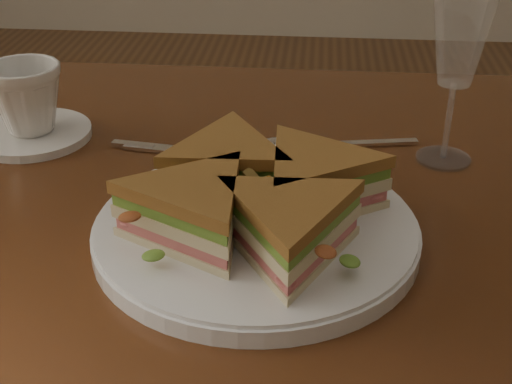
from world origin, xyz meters
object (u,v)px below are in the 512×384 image
knife (196,153)px  coffee_cup (27,98)px  table (238,285)px  saucer (33,134)px  sandwich_wedges (256,197)px  wine_glass (459,44)px  plate (256,232)px  spoon (301,145)px

knife → coffee_cup: bearing=-179.9°
table → knife: knife is taller
table → saucer: bearing=152.6°
sandwich_wedges → saucer: (-0.28, 0.19, -0.04)m
table → coffee_cup: (-0.26, 0.13, 0.15)m
sandwich_wedges → coffee_cup: (-0.28, 0.19, 0.01)m
sandwich_wedges → wine_glass: size_ratio=1.61×
table → knife: size_ratio=5.59×
plate → spoon: plate is taller
table → spoon: (0.06, 0.13, 0.10)m
sandwich_wedges → wine_glass: wine_glass is taller
knife → spoon: bearing=21.0°
spoon → saucer: bearing=169.6°
knife → wine_glass: size_ratio=1.16×
spoon → knife: spoon is taller
plate → spoon: size_ratio=1.63×
sandwich_wedges → spoon: size_ratio=1.63×
table → plate: 0.13m
table → spoon: 0.18m
plate → saucer: plate is taller
sandwich_wedges → saucer: 0.35m
table → plate: bearing=-67.7°
coffee_cup → saucer: bearing=0.0°
spoon → knife: size_ratio=0.85×
sandwich_wedges → coffee_cup: coffee_cup is taller
plate → knife: plate is taller
knife → saucer: size_ratio=1.56×
sandwich_wedges → knife: size_ratio=1.39×
plate → coffee_cup: 0.35m
wine_glass → coffee_cup: (-0.48, 0.01, -0.08)m
knife → wine_glass: 0.31m
table → knife: (-0.06, 0.11, 0.10)m
coffee_cup → knife: bearing=10.2°
table → knife: 0.16m
table → wine_glass: bearing=28.6°
plate → spoon: (0.03, 0.20, -0.00)m
table → wine_glass: 0.34m
spoon → coffee_cup: bearing=169.6°
spoon → saucer: same height
sandwich_wedges → knife: bearing=116.5°
spoon → knife: (-0.12, -0.03, -0.00)m
knife → table: bearing=-53.4°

